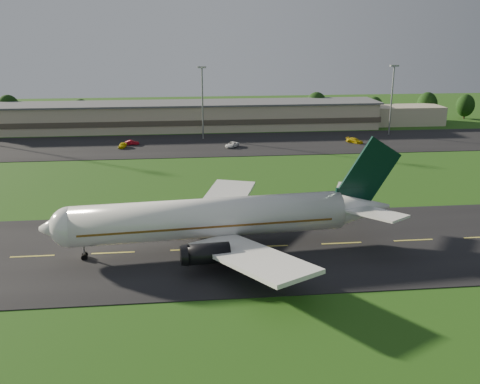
{
  "coord_description": "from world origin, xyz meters",
  "views": [
    {
      "loc": [
        -0.63,
        -70.83,
        30.34
      ],
      "look_at": [
        7.85,
        8.0,
        6.0
      ],
      "focal_mm": 40.0,
      "sensor_mm": 36.0,
      "label": 1
    }
  ],
  "objects": [
    {
      "name": "service_vehicle_a",
      "position": [
        -16.74,
        70.18,
        0.78
      ],
      "size": [
        2.21,
        4.21,
        1.37
      ],
      "primitive_type": "imported",
      "rotation": [
        0.0,
        0.0,
        -0.15
      ],
      "color": "#D9C80C",
      "rests_on": "apron"
    },
    {
      "name": "light_mast_east",
      "position": [
        60.0,
        80.0,
        12.74
      ],
      "size": [
        2.4,
        1.2,
        20.35
      ],
      "color": "gray",
      "rests_on": "ground"
    },
    {
      "name": "service_vehicle_c",
      "position": [
        12.19,
        67.95,
        0.77
      ],
      "size": [
        4.49,
        5.28,
        1.35
      ],
      "primitive_type": "imported",
      "rotation": [
        0.0,
        0.0,
        -0.57
      ],
      "color": "white",
      "rests_on": "apron"
    },
    {
      "name": "terminal",
      "position": [
        6.4,
        96.18,
        3.99
      ],
      "size": [
        145.0,
        16.0,
        8.4
      ],
      "color": "tan",
      "rests_on": "ground"
    },
    {
      "name": "airliner",
      "position": [
        3.65,
        0.07,
        4.66
      ],
      "size": [
        51.28,
        42.03,
        15.57
      ],
      "rotation": [
        0.0,
        0.0,
        0.08
      ],
      "color": "white",
      "rests_on": "ground"
    },
    {
      "name": "ground",
      "position": [
        0.0,
        0.0,
        0.0
      ],
      "size": [
        360.0,
        360.0,
        0.0
      ],
      "primitive_type": "plane",
      "color": "#1E4711",
      "rests_on": "ground"
    },
    {
      "name": "light_mast_centre",
      "position": [
        5.0,
        80.0,
        12.74
      ],
      "size": [
        2.4,
        1.2,
        20.35
      ],
      "color": "gray",
      "rests_on": "ground"
    },
    {
      "name": "service_vehicle_d",
      "position": [
        46.26,
        69.58,
        0.79
      ],
      "size": [
        4.75,
        4.69,
        1.38
      ],
      "primitive_type": "imported",
      "rotation": [
        0.0,
        0.0,
        0.8
      ],
      "color": "#DBBB0C",
      "rests_on": "apron"
    },
    {
      "name": "tree_line",
      "position": [
        32.02,
        105.95,
        5.13
      ],
      "size": [
        191.99,
        9.33,
        10.43
      ],
      "color": "black",
      "rests_on": "ground"
    },
    {
      "name": "apron",
      "position": [
        0.0,
        72.0,
        0.05
      ],
      "size": [
        260.0,
        30.0,
        0.1
      ],
      "primitive_type": "cube",
      "color": "black",
      "rests_on": "ground"
    },
    {
      "name": "service_vehicle_b",
      "position": [
        -14.54,
        73.68,
        0.71
      ],
      "size": [
        3.9,
        1.93,
        1.23
      ],
      "primitive_type": "imported",
      "rotation": [
        0.0,
        0.0,
        1.75
      ],
      "color": "#A40A19",
      "rests_on": "apron"
    },
    {
      "name": "taxiway",
      "position": [
        0.0,
        0.0,
        0.05
      ],
      "size": [
        220.0,
        30.0,
        0.1
      ],
      "primitive_type": "cube",
      "color": "black",
      "rests_on": "ground"
    }
  ]
}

